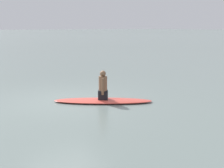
# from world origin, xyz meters

# --- Properties ---
(ground_plane) EXTENTS (400.00, 400.00, 0.00)m
(ground_plane) POSITION_xyz_m (0.00, 0.00, 0.00)
(ground_plane) COLOR slate
(surfboard) EXTENTS (2.93, 2.58, 0.10)m
(surfboard) POSITION_xyz_m (0.91, -0.93, 0.05)
(surfboard) COLOR #D84C3F
(surfboard) RESTS_ON ground
(person_paddler) EXTENTS (0.40, 0.39, 0.93)m
(person_paddler) POSITION_xyz_m (0.91, -0.93, 0.52)
(person_paddler) COLOR black
(person_paddler) RESTS_ON surfboard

